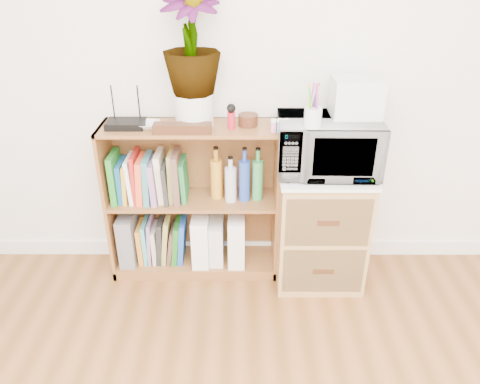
{
  "coord_description": "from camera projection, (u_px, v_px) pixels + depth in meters",
  "views": [
    {
      "loc": [
        -0.07,
        -0.33,
        1.83
      ],
      "look_at": [
        -0.07,
        1.95,
        0.62
      ],
      "focal_mm": 35.0,
      "sensor_mm": 36.0,
      "label": 1
    }
  ],
  "objects": [
    {
      "name": "skirting_board",
      "position": [
        251.0,
        247.0,
        3.1
      ],
      "size": [
        4.0,
        0.02,
        0.1
      ],
      "primitive_type": "cube",
      "color": "white",
      "rests_on": "ground"
    },
    {
      "name": "bookshelf",
      "position": [
        194.0,
        202.0,
        2.78
      ],
      "size": [
        1.0,
        0.3,
        0.95
      ],
      "primitive_type": "cube",
      "color": "brown",
      "rests_on": "ground"
    },
    {
      "name": "wicker_unit",
      "position": [
        320.0,
        226.0,
        2.77
      ],
      "size": [
        0.5,
        0.45,
        0.7
      ],
      "primitive_type": "cube",
      "color": "#9E7542",
      "rests_on": "ground"
    },
    {
      "name": "microwave",
      "position": [
        328.0,
        146.0,
        2.52
      ],
      "size": [
        0.55,
        0.38,
        0.3
      ],
      "primitive_type": "imported",
      "rotation": [
        0.0,
        0.0,
        -0.02
      ],
      "color": "silver",
      "rests_on": "wicker_unit"
    },
    {
      "name": "pen_cup",
      "position": [
        313.0,
        117.0,
        2.33
      ],
      "size": [
        0.09,
        0.09,
        0.1
      ],
      "primitive_type": "cylinder",
      "color": "silver",
      "rests_on": "microwave"
    },
    {
      "name": "small_appliance",
      "position": [
        356.0,
        97.0,
        2.46
      ],
      "size": [
        0.25,
        0.21,
        0.2
      ],
      "primitive_type": "cube",
      "color": "silver",
      "rests_on": "microwave"
    },
    {
      "name": "router",
      "position": [
        126.0,
        124.0,
        2.53
      ],
      "size": [
        0.2,
        0.14,
        0.04
      ],
      "primitive_type": "cube",
      "color": "black",
      "rests_on": "bookshelf"
    },
    {
      "name": "white_bowl",
      "position": [
        149.0,
        125.0,
        2.53
      ],
      "size": [
        0.13,
        0.13,
        0.03
      ],
      "primitive_type": "imported",
      "color": "silver",
      "rests_on": "bookshelf"
    },
    {
      "name": "plant_pot",
      "position": [
        194.0,
        109.0,
        2.54
      ],
      "size": [
        0.21,
        0.21,
        0.18
      ],
      "primitive_type": "cylinder",
      "color": "silver",
      "rests_on": "bookshelf"
    },
    {
      "name": "potted_plant",
      "position": [
        191.0,
        41.0,
        2.37
      ],
      "size": [
        0.3,
        0.3,
        0.54
      ],
      "primitive_type": "imported",
      "color": "#336D2B",
      "rests_on": "plant_pot"
    },
    {
      "name": "trinket_box",
      "position": [
        182.0,
        128.0,
        2.46
      ],
      "size": [
        0.31,
        0.08,
        0.05
      ],
      "primitive_type": "cube",
      "color": "#351A0E",
      "rests_on": "bookshelf"
    },
    {
      "name": "kokeshi_doll",
      "position": [
        231.0,
        120.0,
        2.5
      ],
      "size": [
        0.04,
        0.04,
        0.09
      ],
      "primitive_type": "cylinder",
      "color": "#B61625",
      "rests_on": "bookshelf"
    },
    {
      "name": "wooden_bowl",
      "position": [
        248.0,
        120.0,
        2.55
      ],
      "size": [
        0.11,
        0.11,
        0.06
      ],
      "primitive_type": "cylinder",
      "color": "#3B1C10",
      "rests_on": "bookshelf"
    },
    {
      "name": "paint_jars",
      "position": [
        280.0,
        127.0,
        2.47
      ],
      "size": [
        0.11,
        0.04,
        0.06
      ],
      "primitive_type": "cube",
      "color": "pink",
      "rests_on": "bookshelf"
    },
    {
      "name": "file_box",
      "position": [
        129.0,
        236.0,
        2.9
      ],
      "size": [
        0.1,
        0.26,
        0.32
      ],
      "primitive_type": "cube",
      "color": "slate",
      "rests_on": "bookshelf"
    },
    {
      "name": "magazine_holder_left",
      "position": [
        201.0,
        237.0,
        2.89
      ],
      "size": [
        0.1,
        0.26,
        0.32
      ],
      "primitive_type": "cube",
      "color": "white",
      "rests_on": "bookshelf"
    },
    {
      "name": "magazine_holder_mid",
      "position": [
        217.0,
        240.0,
        2.9
      ],
      "size": [
        0.09,
        0.22,
        0.27
      ],
      "primitive_type": "cube",
      "color": "silver",
      "rests_on": "bookshelf"
    },
    {
      "name": "magazine_holder_right",
      "position": [
        236.0,
        237.0,
        2.89
      ],
      "size": [
        0.1,
        0.25,
        0.32
      ],
      "primitive_type": "cube",
      "color": "white",
      "rests_on": "bookshelf"
    },
    {
      "name": "cookbooks",
      "position": [
        150.0,
        178.0,
        2.71
      ],
      "size": [
        0.43,
        0.2,
        0.3
      ],
      "color": "#228128",
      "rests_on": "bookshelf"
    },
    {
      "name": "liquor_bottles",
      "position": [
        236.0,
        175.0,
        2.7
      ],
      "size": [
        0.31,
        0.07,
        0.32
      ],
      "color": "#C58324",
      "rests_on": "bookshelf"
    },
    {
      "name": "lower_books",
      "position": [
        163.0,
        240.0,
        2.91
      ],
      "size": [
        0.3,
        0.19,
        0.3
      ],
      "color": "orange",
      "rests_on": "bookshelf"
    }
  ]
}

